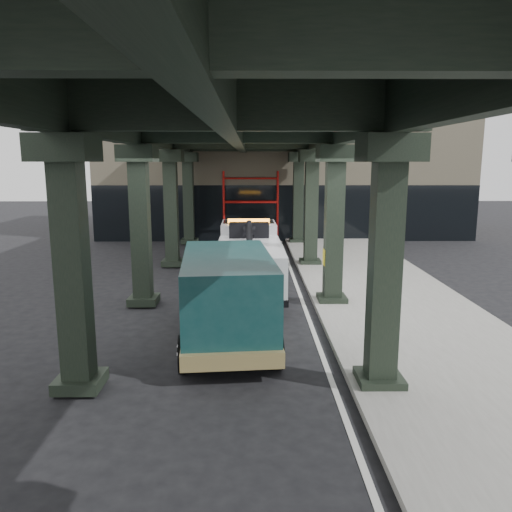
{
  "coord_description": "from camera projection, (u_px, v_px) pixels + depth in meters",
  "views": [
    {
      "loc": [
        0.03,
        -13.36,
        4.5
      ],
      "look_at": [
        0.17,
        1.43,
        1.7
      ],
      "focal_mm": 35.0,
      "sensor_mm": 36.0,
      "label": 1
    }
  ],
  "objects": [
    {
      "name": "towed_van",
      "position": [
        227.0,
        294.0,
        12.47
      ],
      "size": [
        2.69,
        5.84,
        2.3
      ],
      "rotation": [
        0.0,
        0.0,
        0.09
      ],
      "color": "#0F3839",
      "rests_on": "ground"
    },
    {
      "name": "tow_truck",
      "position": [
        249.0,
        256.0,
        17.78
      ],
      "size": [
        2.37,
        7.56,
        2.46
      ],
      "rotation": [
        0.0,
        0.0,
        0.02
      ],
      "color": "black",
      "rests_on": "ground"
    },
    {
      "name": "scaffolding",
      "position": [
        251.0,
        205.0,
        27.96
      ],
      "size": [
        3.08,
        0.88,
        4.0
      ],
      "color": "#B0110E",
      "rests_on": "ground"
    },
    {
      "name": "lane_stripe",
      "position": [
        304.0,
        305.0,
        15.95
      ],
      "size": [
        0.12,
        38.0,
        0.01
      ],
      "primitive_type": "cube",
      "color": "silver",
      "rests_on": "ground"
    },
    {
      "name": "ground",
      "position": [
        250.0,
        325.0,
        13.97
      ],
      "size": [
        90.0,
        90.0,
        0.0
      ],
      "primitive_type": "plane",
      "color": "black",
      "rests_on": "ground"
    },
    {
      "name": "viaduct",
      "position": [
        237.0,
        129.0,
        14.91
      ],
      "size": [
        7.4,
        32.0,
        6.4
      ],
      "color": "black",
      "rests_on": "ground"
    },
    {
      "name": "building",
      "position": [
        281.0,
        170.0,
        32.89
      ],
      "size": [
        22.0,
        10.0,
        8.0
      ],
      "primitive_type": "cube",
      "color": "#C6B793",
      "rests_on": "ground"
    },
    {
      "name": "sidewalk",
      "position": [
        391.0,
        302.0,
        15.96
      ],
      "size": [
        5.0,
        40.0,
        0.15
      ],
      "primitive_type": "cube",
      "color": "gray",
      "rests_on": "ground"
    }
  ]
}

